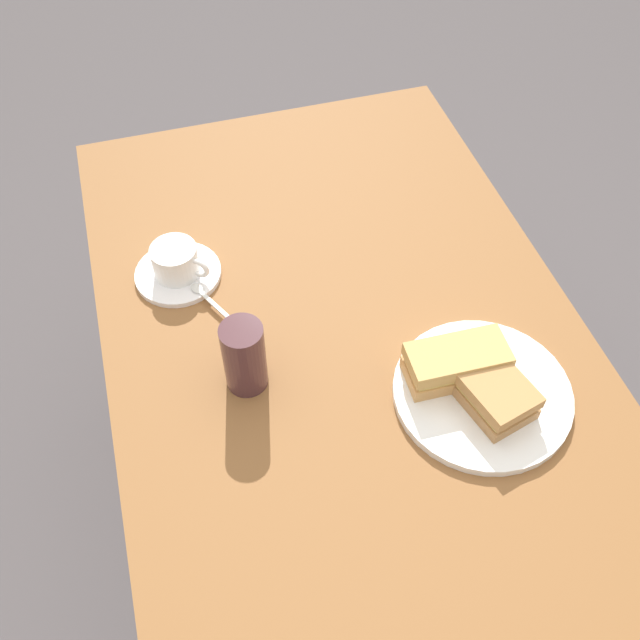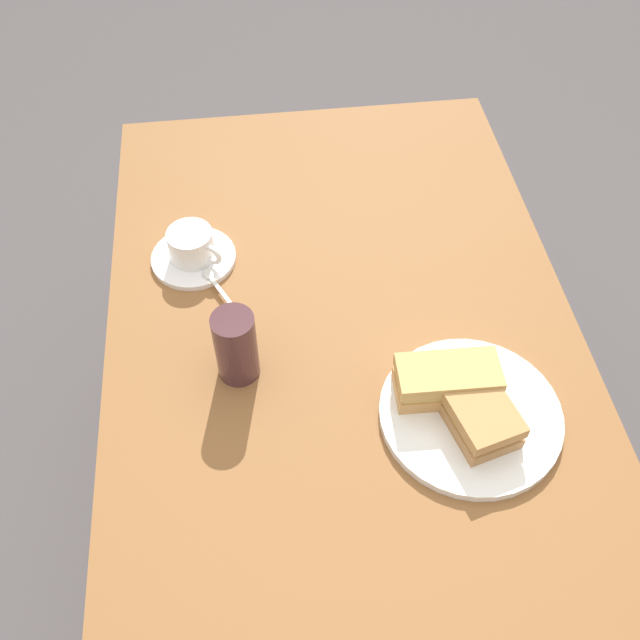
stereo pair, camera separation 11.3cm
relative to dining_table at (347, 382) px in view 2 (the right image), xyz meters
name	(u,v)px [view 2 (the right image)]	position (x,y,z in m)	size (l,w,h in m)	color
ground_plane	(338,542)	(0.00, 0.00, -0.69)	(6.00, 6.00, 0.00)	#4D484B
dining_table	(347,382)	(0.00, 0.00, 0.00)	(1.29, 0.76, 0.77)	brown
sandwich_plate	(470,414)	(-0.13, -0.16, 0.08)	(0.27, 0.27, 0.01)	white
sandwich_front	(477,412)	(-0.15, -0.16, 0.12)	(0.14, 0.11, 0.05)	#AD7D4D
sandwich_back	(447,380)	(-0.09, -0.13, 0.12)	(0.08, 0.15, 0.06)	tan
coffee_saucer	(194,258)	(0.24, 0.24, 0.08)	(0.15, 0.15, 0.01)	white
coffee_cup	(192,244)	(0.23, 0.24, 0.12)	(0.08, 0.09, 0.06)	white
spoon	(213,281)	(0.17, 0.20, 0.09)	(0.09, 0.06, 0.01)	silver
drinking_glass	(236,346)	(-0.01, 0.17, 0.14)	(0.06, 0.06, 0.13)	#482A2F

